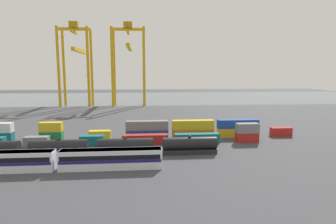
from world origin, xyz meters
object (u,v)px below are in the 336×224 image
Objects in this scene: freight_tank_row at (93,147)px; gantry_crane_west at (76,57)px; gantry_crane_central at (129,56)px; shipping_container_4 at (197,138)px; shipping_container_2 at (92,140)px; shipping_container_12 at (147,134)px; passenger_train at (57,159)px; shipping_container_7 at (2,137)px.

gantry_crane_west reaches higher than freight_tank_row.
gantry_crane_central is at bearing 0.76° from gantry_crane_west.
shipping_container_2 is at bearing 180.00° from shipping_container_4.
shipping_container_4 is 14.74m from shipping_container_12.
passenger_train reaches higher than shipping_container_12.
freight_tank_row is at bearing -128.03° from shipping_container_12.
shipping_container_7 is at bearing 173.30° from shipping_container_4.
passenger_train is 119.13m from gantry_crane_west.
passenger_train is 33.56m from shipping_container_7.
shipping_container_2 is 0.50× the size of shipping_container_12.
shipping_container_2 is 1.00× the size of shipping_container_7.
shipping_container_12 is at bearing 23.35° from shipping_container_2.
shipping_container_7 is at bearing 180.00° from shipping_container_12.
shipping_container_2 is 26.33m from shipping_container_7.
gantry_crane_west is at bearing 100.65° from passenger_train.
freight_tank_row is 4.74× the size of shipping_container_4.
gantry_crane_west is (0.76, 89.16, 26.82)m from shipping_container_7.
freight_tank_row is at bearing -159.29° from shipping_container_4.
freight_tank_row is 9.49× the size of shipping_container_2.
gantry_crane_central reaches higher than shipping_container_12.
shipping_container_7 is at bearing 131.55° from passenger_train.
shipping_container_12 is 101.07m from gantry_crane_west.
gantry_crane_west is (-52.67, 95.43, 26.82)m from shipping_container_4.
gantry_crane_central reaches higher than gantry_crane_west.
shipping_container_7 is at bearing 166.21° from shipping_container_2.
gantry_crane_west is at bearing 104.57° from shipping_container_2.
gantry_crane_west is at bearing 89.51° from shipping_container_7.
shipping_container_2 is at bearing -93.11° from gantry_crane_central.
shipping_container_4 is 0.26× the size of gantry_crane_central.
shipping_container_2 is at bearing -13.79° from shipping_container_7.
gantry_crane_west is (-39.34, 89.16, 26.82)m from shipping_container_12.
gantry_crane_central is (30.01, 0.40, 0.71)m from gantry_crane_west.
gantry_crane_west is 1.00× the size of gantry_crane_central.
shipping_container_4 and shipping_container_7 have the same top height.
passenger_train is 3.39× the size of shipping_container_4.
shipping_container_4 is 102.25m from gantry_crane_central.
shipping_container_7 is 98.62m from gantry_crane_central.
shipping_container_7 is (-27.53, 16.07, -0.71)m from freight_tank_row.
passenger_train is 118.03m from gantry_crane_central.
gantry_crane_central is at bearing 95.95° from shipping_container_12.
passenger_train is at bearing -120.30° from freight_tank_row.
shipping_container_4 is at bearing -76.69° from gantry_crane_central.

